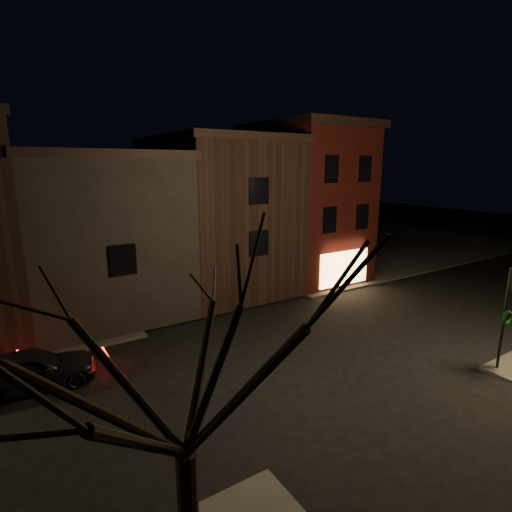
{
  "coord_description": "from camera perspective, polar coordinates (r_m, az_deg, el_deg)",
  "views": [
    {
      "loc": [
        -10.05,
        -12.33,
        7.84
      ],
      "look_at": [
        0.91,
        4.83,
        3.2
      ],
      "focal_mm": 28.0,
      "sensor_mm": 36.0,
      "label": 1
    }
  ],
  "objects": [
    {
      "name": "traffic_signal",
      "position": [
        17.8,
        32.48,
        -5.67
      ],
      "size": [
        0.58,
        0.38,
        4.05
      ],
      "color": "black",
      "rests_on": "sidewalk_near_right"
    },
    {
      "name": "row_building_b",
      "position": [
        23.5,
        -21.69,
        3.34
      ],
      "size": [
        7.8,
        10.3,
        8.4
      ],
      "color": "black",
      "rests_on": "ground"
    },
    {
      "name": "sidewalk_far_right",
      "position": [
        44.82,
        10.18,
        2.64
      ],
      "size": [
        30.0,
        30.0,
        0.12
      ],
      "primitive_type": "cube",
      "color": "#2D2B28",
      "rests_on": "ground"
    },
    {
      "name": "corner_building",
      "position": [
        28.41,
        7.08,
        7.82
      ],
      "size": [
        6.5,
        8.5,
        10.5
      ],
      "color": "#400E0B",
      "rests_on": "ground"
    },
    {
      "name": "row_building_a",
      "position": [
        25.76,
        -5.74,
        6.07
      ],
      "size": [
        7.3,
        10.3,
        9.4
      ],
      "color": "black",
      "rests_on": "ground"
    },
    {
      "name": "parked_car_a",
      "position": [
        16.78,
        -29.66,
        -13.97
      ],
      "size": [
        4.46,
        1.96,
        1.49
      ],
      "primitive_type": "imported",
      "rotation": [
        0.0,
        0.0,
        1.53
      ],
      "color": "black",
      "rests_on": "ground"
    },
    {
      "name": "bare_tree_left",
      "position": [
        6.2,
        -10.81,
        -10.27
      ],
      "size": [
        5.6,
        5.6,
        7.5
      ],
      "color": "black",
      "rests_on": "sidewalk_near_left"
    },
    {
      "name": "ground",
      "position": [
        17.74,
        6.09,
        -13.48
      ],
      "size": [
        120.0,
        120.0,
        0.0
      ],
      "primitive_type": "plane",
      "color": "black",
      "rests_on": "ground"
    }
  ]
}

